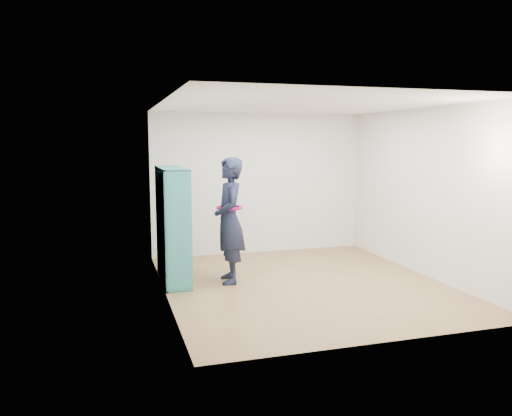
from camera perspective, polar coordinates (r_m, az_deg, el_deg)
name	(u,v)px	position (r m, az deg, el deg)	size (l,w,h in m)	color
floor	(303,284)	(7.46, 5.44, -8.63)	(4.50, 4.50, 0.00)	brown
ceiling	(306,104)	(7.18, 5.71, 11.72)	(4.50, 4.50, 0.00)	white
wall_left	(164,201)	(6.71, -10.45, 0.80)	(0.02, 4.50, 2.60)	silver
wall_right	(424,192)	(8.17, 18.69, 1.72)	(0.02, 4.50, 2.60)	silver
wall_back	(259,184)	(9.32, 0.35, 2.80)	(4.00, 0.02, 2.60)	silver
wall_front	(389,220)	(5.21, 14.95, -1.28)	(4.00, 0.02, 2.60)	silver
bookshelf	(171,227)	(7.52, -9.70, -2.12)	(0.37, 1.28, 1.70)	teal
person	(229,220)	(7.35, -3.05, -1.41)	(0.50, 0.71, 1.86)	black
smartphone	(219,211)	(7.41, -4.21, -0.40)	(0.02, 0.08, 0.12)	silver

